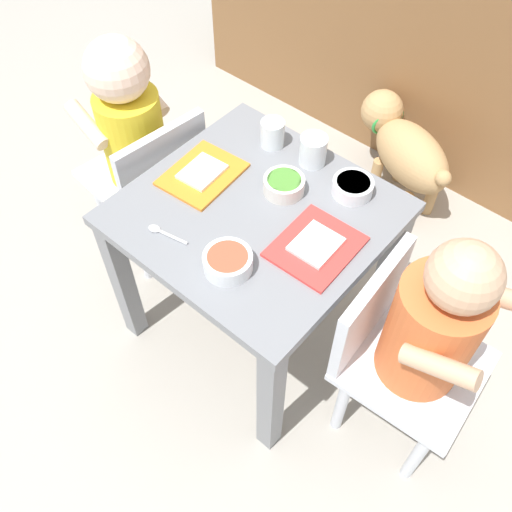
# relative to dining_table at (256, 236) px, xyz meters

# --- Properties ---
(ground_plane) EXTENTS (7.00, 7.00, 0.00)m
(ground_plane) POSITION_rel_dining_table_xyz_m (0.00, 0.00, -0.39)
(ground_plane) COLOR #9E998E
(kitchen_cabinet_back) EXTENTS (1.91, 0.34, 1.03)m
(kitchen_cabinet_back) POSITION_rel_dining_table_xyz_m (0.00, 1.01, 0.13)
(kitchen_cabinet_back) COLOR brown
(kitchen_cabinet_back) RESTS_ON ground
(dining_table) EXTENTS (0.55, 0.53, 0.48)m
(dining_table) POSITION_rel_dining_table_xyz_m (0.00, 0.00, 0.00)
(dining_table) COLOR slate
(dining_table) RESTS_ON ground
(seated_child_left) EXTENTS (0.31, 0.31, 0.70)m
(seated_child_left) POSITION_rel_dining_table_xyz_m (-0.44, 0.02, 0.06)
(seated_child_left) COLOR silver
(seated_child_left) RESTS_ON ground
(seated_child_right) EXTENTS (0.30, 0.30, 0.69)m
(seated_child_right) POSITION_rel_dining_table_xyz_m (0.44, 0.01, 0.04)
(seated_child_right) COLOR silver
(seated_child_right) RESTS_ON ground
(dog) EXTENTS (0.42, 0.28, 0.31)m
(dog) POSITION_rel_dining_table_xyz_m (0.01, 0.71, -0.19)
(dog) COLOR tan
(dog) RESTS_ON ground
(food_tray_left) EXTENTS (0.16, 0.19, 0.02)m
(food_tray_left) POSITION_rel_dining_table_xyz_m (-0.16, -0.00, 0.10)
(food_tray_left) COLOR orange
(food_tray_left) RESTS_ON dining_table
(food_tray_right) EXTENTS (0.16, 0.18, 0.02)m
(food_tray_right) POSITION_rel_dining_table_xyz_m (0.16, -0.00, 0.10)
(food_tray_right) COLOR red
(food_tray_right) RESTS_ON dining_table
(water_cup_left) EXTENTS (0.06, 0.06, 0.07)m
(water_cup_left) POSITION_rel_dining_table_xyz_m (-0.11, 0.19, 0.12)
(water_cup_left) COLOR white
(water_cup_left) RESTS_ON dining_table
(water_cup_right) EXTENTS (0.06, 0.06, 0.07)m
(water_cup_right) POSITION_rel_dining_table_xyz_m (-0.00, 0.20, 0.12)
(water_cup_right) COLOR white
(water_cup_right) RESTS_ON dining_table
(cereal_bowl_left_side) EXTENTS (0.09, 0.09, 0.04)m
(cereal_bowl_left_side) POSITION_rel_dining_table_xyz_m (0.13, 0.18, 0.11)
(cereal_bowl_left_side) COLOR white
(cereal_bowl_left_side) RESTS_ON dining_table
(cereal_bowl_right_side) EXTENTS (0.10, 0.10, 0.04)m
(cereal_bowl_right_side) POSITION_rel_dining_table_xyz_m (0.06, -0.16, 0.11)
(cereal_bowl_right_side) COLOR white
(cereal_bowl_right_side) RESTS_ON dining_table
(veggie_bowl_near) EXTENTS (0.09, 0.09, 0.04)m
(veggie_bowl_near) POSITION_rel_dining_table_xyz_m (0.01, 0.09, 0.11)
(veggie_bowl_near) COLOR silver
(veggie_bowl_near) RESTS_ON dining_table
(spoon_by_left_tray) EXTENTS (0.10, 0.03, 0.01)m
(spoon_by_left_tray) POSITION_rel_dining_table_xyz_m (-0.10, -0.18, 0.09)
(spoon_by_left_tray) COLOR silver
(spoon_by_left_tray) RESTS_ON dining_table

